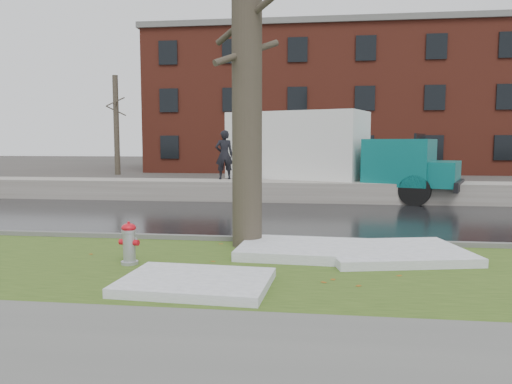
# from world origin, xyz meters

# --- Properties ---
(ground) EXTENTS (120.00, 120.00, 0.00)m
(ground) POSITION_xyz_m (0.00, 0.00, 0.00)
(ground) COLOR #47423D
(ground) RESTS_ON ground
(verge) EXTENTS (60.00, 4.50, 0.04)m
(verge) POSITION_xyz_m (0.00, -1.25, 0.02)
(verge) COLOR #304717
(verge) RESTS_ON ground
(sidewalk) EXTENTS (60.00, 3.00, 0.05)m
(sidewalk) POSITION_xyz_m (0.00, -5.00, 0.03)
(sidewalk) COLOR slate
(sidewalk) RESTS_ON ground
(road) EXTENTS (60.00, 7.00, 0.03)m
(road) POSITION_xyz_m (0.00, 4.50, 0.01)
(road) COLOR black
(road) RESTS_ON ground
(parking_lot) EXTENTS (60.00, 9.00, 0.03)m
(parking_lot) POSITION_xyz_m (0.00, 13.00, 0.01)
(parking_lot) COLOR slate
(parking_lot) RESTS_ON ground
(curb) EXTENTS (60.00, 0.15, 0.14)m
(curb) POSITION_xyz_m (0.00, 1.00, 0.07)
(curb) COLOR slate
(curb) RESTS_ON ground
(snowbank) EXTENTS (60.00, 1.60, 0.75)m
(snowbank) POSITION_xyz_m (0.00, 8.70, 0.38)
(snowbank) COLOR #A29D94
(snowbank) RESTS_ON ground
(brick_building) EXTENTS (26.00, 12.00, 10.00)m
(brick_building) POSITION_xyz_m (2.00, 30.00, 5.00)
(brick_building) COLOR maroon
(brick_building) RESTS_ON ground
(bg_tree_left) EXTENTS (1.40, 1.62, 6.50)m
(bg_tree_left) POSITION_xyz_m (-12.00, 22.00, 3.33)
(bg_tree_left) COLOR brown
(bg_tree_left) RESTS_ON ground
(bg_tree_center) EXTENTS (1.40, 1.62, 6.50)m
(bg_tree_center) POSITION_xyz_m (-6.00, 26.00, 3.33)
(bg_tree_center) COLOR brown
(bg_tree_center) RESTS_ON ground
(fire_hydrant) EXTENTS (0.38, 0.34, 0.77)m
(fire_hydrant) POSITION_xyz_m (-1.95, -1.31, 0.45)
(fire_hydrant) COLOR #A2A4AA
(fire_hydrant) RESTS_ON verge
(tree) EXTENTS (1.54, 1.68, 7.71)m
(tree) POSITION_xyz_m (-0.10, 0.51, 3.92)
(tree) COLOR brown
(tree) RESTS_ON verge
(box_truck) EXTENTS (10.07, 5.12, 3.38)m
(box_truck) POSITION_xyz_m (1.46, 10.07, 1.79)
(box_truck) COLOR black
(box_truck) RESTS_ON ground
(worker) EXTENTS (0.79, 0.64, 1.89)m
(worker) POSITION_xyz_m (-2.29, 9.30, 1.69)
(worker) COLOR black
(worker) RESTS_ON snowbank
(snow_patch_near) EXTENTS (2.97, 2.52, 0.16)m
(snow_patch_near) POSITION_xyz_m (2.81, -0.10, 0.12)
(snow_patch_near) COLOR white
(snow_patch_near) RESTS_ON verge
(snow_patch_far) EXTENTS (2.29, 1.72, 0.14)m
(snow_patch_far) POSITION_xyz_m (-0.44, -2.50, 0.11)
(snow_patch_far) COLOR white
(snow_patch_far) RESTS_ON verge
(snow_patch_side) EXTENTS (2.90, 1.96, 0.18)m
(snow_patch_side) POSITION_xyz_m (1.27, -0.10, 0.13)
(snow_patch_side) COLOR white
(snow_patch_side) RESTS_ON verge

